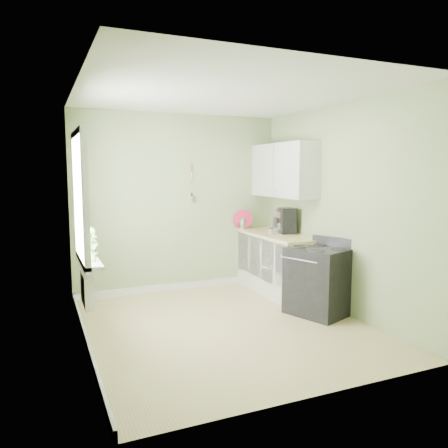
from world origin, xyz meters
name	(u,v)px	position (x,y,z in m)	size (l,w,h in m)	color
floor	(226,327)	(0.00, 0.00, -0.01)	(3.20, 3.60, 0.02)	tan
ceiling	(226,93)	(0.00, 0.00, 2.71)	(3.20, 3.60, 0.02)	white
wall_back	(179,203)	(0.00, 1.81, 1.35)	(3.20, 0.02, 2.70)	#93A671
wall_left	(80,219)	(-1.61, 0.00, 1.35)	(0.02, 3.60, 2.70)	#93A671
wall_right	(339,209)	(1.61, 0.00, 1.35)	(0.02, 3.60, 2.70)	#93A671
base_cabinets	(278,265)	(1.30, 1.00, 0.43)	(0.60, 1.60, 0.87)	white
countertop	(278,235)	(1.29, 1.00, 0.89)	(0.64, 1.60, 0.04)	#D6C583
upper_cabinets	(284,170)	(1.43, 1.10, 1.85)	(0.35, 1.40, 0.80)	white
window	(79,198)	(-1.58, 0.30, 1.55)	(0.06, 1.14, 1.44)	white
window_sill	(89,259)	(-1.51, 0.30, 0.88)	(0.18, 1.14, 0.04)	white
radiator	(87,290)	(-1.54, 0.25, 0.55)	(0.12, 0.50, 0.35)	white
wall_utensils	(192,189)	(0.20, 1.78, 1.56)	(0.02, 0.14, 0.58)	#D6C583
stove	(318,281)	(1.28, -0.05, 0.44)	(0.84, 0.87, 0.98)	black
stand_mixer	(279,223)	(1.37, 1.11, 1.06)	(0.21, 0.31, 0.36)	#B2B2B7
kettle	(243,223)	(1.05, 1.72, 1.00)	(0.18, 0.11, 0.19)	silver
coffee_maker	(287,221)	(1.42, 0.97, 1.09)	(0.26, 0.28, 0.38)	black
red_tray	(243,219)	(1.05, 1.72, 1.07)	(0.31, 0.31, 0.02)	#A21837
jar	(271,231)	(1.18, 1.04, 0.95)	(0.08, 0.08, 0.09)	#A39F81
plant_a	(92,247)	(-1.50, 0.01, 1.06)	(0.17, 0.11, 0.32)	#457F37
plant_b	(89,242)	(-1.50, 0.28, 1.06)	(0.18, 0.15, 0.33)	#457F37
plant_c	(87,241)	(-1.50, 0.56, 1.04)	(0.15, 0.15, 0.27)	#457F37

